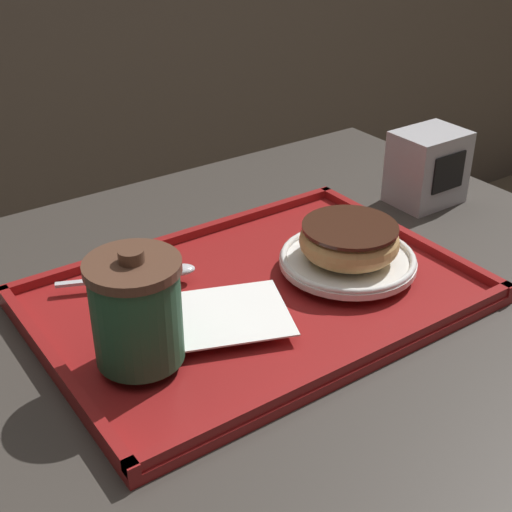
{
  "coord_description": "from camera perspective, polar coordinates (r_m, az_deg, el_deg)",
  "views": [
    {
      "loc": [
        -0.43,
        -0.58,
        1.18
      ],
      "look_at": [
        -0.03,
        0.0,
        0.78
      ],
      "focal_mm": 50.0,
      "sensor_mm": 36.0,
      "label": 1
    }
  ],
  "objects": [
    {
      "name": "cafe_table",
      "position": [
        0.96,
        1.37,
        -11.51
      ],
      "size": [
        0.97,
        0.81,
        0.71
      ],
      "color": "#38332D",
      "rests_on": "ground_plane"
    },
    {
      "name": "napkin_dispenser",
      "position": [
        1.1,
        13.57,
        6.91
      ],
      "size": [
        0.1,
        0.08,
        0.11
      ],
      "color": "#B7B7BC",
      "rests_on": "cafe_table"
    },
    {
      "name": "coffee_cup_front",
      "position": [
        0.7,
        -9.54,
        -4.28
      ],
      "size": [
        0.09,
        0.09,
        0.12
      ],
      "color": "#235638",
      "rests_on": "serving_tray"
    },
    {
      "name": "serving_tray",
      "position": [
        0.84,
        0.0,
        -3.36
      ],
      "size": [
        0.5,
        0.35,
        0.02
      ],
      "color": "maroon",
      "rests_on": "cafe_table"
    },
    {
      "name": "donut_chocolate_glazed",
      "position": [
        0.87,
        7.47,
        1.3
      ],
      "size": [
        0.12,
        0.12,
        0.04
      ],
      "color": "tan",
      "rests_on": "plate_with_chocolate_donut"
    },
    {
      "name": "plate_with_chocolate_donut",
      "position": [
        0.88,
        7.36,
        -0.25
      ],
      "size": [
        0.17,
        0.17,
        0.01
      ],
      "color": "white",
      "rests_on": "serving_tray"
    },
    {
      "name": "napkin_paper",
      "position": [
        0.78,
        -2.3,
        -4.68
      ],
      "size": [
        0.16,
        0.15,
        0.0
      ],
      "rotation": [
        0.0,
        0.0,
        -0.37
      ],
      "color": "white",
      "rests_on": "serving_tray"
    },
    {
      "name": "spoon",
      "position": [
        0.86,
        -7.82,
        -1.34
      ],
      "size": [
        0.16,
        0.08,
        0.01
      ],
      "rotation": [
        0.0,
        0.0,
        5.88
      ],
      "color": "silver",
      "rests_on": "serving_tray"
    }
  ]
}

